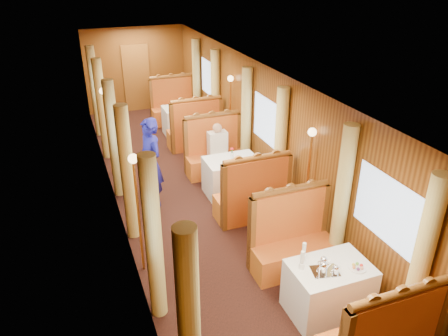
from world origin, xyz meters
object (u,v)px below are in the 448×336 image
banquette_far_fwd (195,132)px  teapot_left (323,270)px  passenger (218,145)px  table_mid (232,176)px  fruit_plate (358,267)px  banquette_mid_aft (215,155)px  steward (151,163)px  rose_vase_mid (232,151)px  rose_vase_far (183,101)px  banquette_mid_fwd (252,198)px  table_far (184,121)px  table_near (328,289)px  teapot_right (335,271)px  banquette_far_aft (174,108)px  banquette_near_aft (292,244)px  teapot_back (323,263)px  tea_tray (325,271)px

banquette_far_fwd → teapot_left: 6.09m
banquette_far_fwd → passenger: bearing=-90.0°
table_mid → fruit_plate: fruit_plate is taller
banquette_mid_aft → steward: size_ratio=0.77×
rose_vase_mid → rose_vase_far: size_ratio=1.00×
banquette_mid_fwd → rose_vase_mid: banquette_mid_fwd is taller
table_far → teapot_left: size_ratio=6.08×
table_near → teapot_right: bearing=-107.2°
table_far → banquette_far_aft: 1.02m
banquette_mid_fwd → table_mid: bearing=90.0°
banquette_near_aft → banquette_mid_aft: 3.50m
banquette_far_aft → teapot_left: banquette_far_aft is taller
table_near → teapot_back: (-0.11, 0.03, 0.44)m
banquette_near_aft → steward: steward is taller
banquette_far_fwd → rose_vase_mid: size_ratio=3.72×
table_near → teapot_left: 0.49m
banquette_far_fwd → fruit_plate: bearing=-87.3°
rose_vase_mid → steward: 1.59m
banquette_far_fwd → steward: bearing=-123.9°
table_near → fruit_plate: (0.29, -0.15, 0.39)m
passenger → table_far: bearing=90.0°
banquette_mid_fwd → rose_vase_far: (-0.02, 4.48, 0.50)m
fruit_plate → steward: bearing=116.2°
teapot_right → rose_vase_far: (0.03, 7.12, 0.12)m
tea_tray → table_mid: bearing=87.8°
teapot_right → banquette_near_aft: bearing=81.1°
banquette_far_aft → fruit_plate: 8.18m
banquette_far_fwd → banquette_far_aft: 2.03m
table_mid → banquette_far_aft: size_ratio=0.78×
table_near → banquette_far_aft: bearing=90.0°
tea_tray → teapot_left: (-0.05, -0.03, 0.06)m
table_near → teapot_right: 0.46m
teapot_right → passenger: passenger is taller
banquette_mid_fwd → banquette_far_aft: bearing=90.0°
banquette_far_aft → teapot_back: 8.00m
teapot_right → tea_tray: bearing=126.7°
table_mid → rose_vase_far: (-0.02, 3.47, 0.55)m
banquette_mid_aft → passenger: banquette_mid_aft is taller
banquette_near_aft → steward: bearing=120.9°
banquette_near_aft → table_far: banquette_near_aft is taller
banquette_near_aft → rose_vase_far: bearing=90.2°
banquette_mid_fwd → teapot_right: (-0.05, -2.64, 0.38)m
fruit_plate → passenger: (-0.29, 4.46, -0.03)m
table_far → steward: bearing=-115.2°
banquette_near_aft → steward: size_ratio=0.77×
table_near → tea_tray: size_ratio=3.09×
banquette_mid_aft → rose_vase_far: banquette_mid_aft is taller
table_mid → teapot_back: bearing=-91.8°
tea_tray → steward: bearing=111.3°
banquette_far_aft → fruit_plate: size_ratio=5.96×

